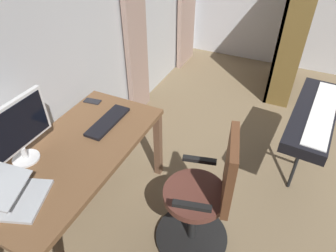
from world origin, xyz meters
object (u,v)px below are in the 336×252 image
laptop (17,195)px  cell_phone_by_monitor (92,101)px  desk (76,160)px  bookshelf (292,28)px  piano_keyboard (314,116)px  office_chair (204,200)px  computer_keyboard (108,121)px  computer_monitor (15,130)px

laptop → cell_phone_by_monitor: 1.08m
desk → bookshelf: (-2.85, 1.09, 0.20)m
laptop → piano_keyboard: size_ratio=0.36×
desk → office_chair: bearing=100.3°
computer_keyboard → office_chair: bearing=76.9°
laptop → piano_keyboard: laptop is taller
desk → piano_keyboard: 1.93m
office_chair → piano_keyboard: bearing=-42.8°
computer_monitor → cell_phone_by_monitor: (-0.77, -0.02, -0.24)m
office_chair → computer_keyboard: (-0.21, -0.89, 0.25)m
computer_monitor → piano_keyboard: bearing=129.0°
office_chair → piano_keyboard: size_ratio=0.95×
desk → bookshelf: bookshelf is taller
desk → computer_keyboard: bearing=174.2°
piano_keyboard → office_chair: bearing=-24.4°
computer_monitor → cell_phone_by_monitor: 0.81m
computer_monitor → computer_keyboard: size_ratio=1.22×
desk → laptop: bearing=-0.5°
cell_phone_by_monitor → computer_keyboard: bearing=48.4°
laptop → piano_keyboard: (-1.68, 1.51, -0.08)m
computer_monitor → cell_phone_by_monitor: computer_monitor is taller
office_chair → cell_phone_by_monitor: (-0.40, -1.19, 0.24)m
desk → computer_monitor: (0.20, -0.24, 0.34)m
computer_monitor → computer_keyboard: (-0.58, 0.27, -0.24)m
computer_keyboard → laptop: (0.85, -0.04, 0.04)m
computer_keyboard → piano_keyboard: piano_keyboard is taller
desk → computer_monitor: 0.46m
office_chair → cell_phone_by_monitor: bearing=57.4°
desk → computer_monitor: size_ratio=2.74×
desk → cell_phone_by_monitor: cell_phone_by_monitor is taller
laptop → bookshelf: bearing=141.6°
computer_keyboard → bookshelf: bookshelf is taller
desk → cell_phone_by_monitor: 0.63m
computer_keyboard → laptop: bearing=-2.9°
cell_phone_by_monitor → bookshelf: size_ratio=0.08×
desk → cell_phone_by_monitor: (-0.57, -0.26, 0.10)m
bookshelf → laptop: bearing=-18.2°
office_chair → cell_phone_by_monitor: office_chair is taller
office_chair → computer_monitor: 1.32m
piano_keyboard → computer_keyboard: bearing=-56.0°
cell_phone_by_monitor → piano_keyboard: (-0.64, 1.76, -0.03)m
cell_phone_by_monitor → desk: bearing=16.0°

